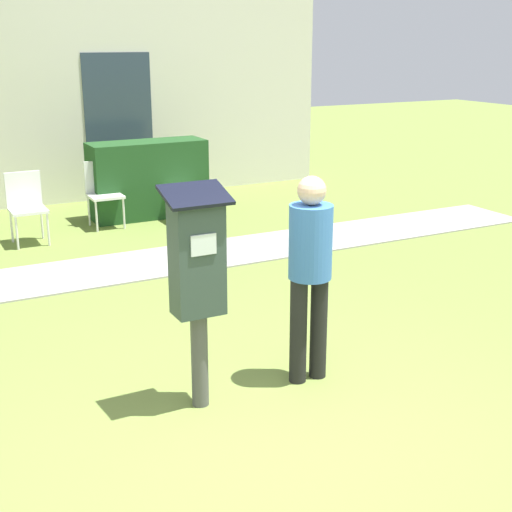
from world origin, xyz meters
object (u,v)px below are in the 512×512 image
outdoor_chair_left (26,202)px  outdoor_chair_middle (103,188)px  person_standing (310,264)px  parking_meter (197,269)px  outdoor_chair_right (181,183)px

outdoor_chair_left → outdoor_chair_middle: same height
person_standing → outdoor_chair_left: (-1.16, 4.93, -0.40)m
outdoor_chair_left → parking_meter: bearing=-72.7°
person_standing → outdoor_chair_middle: 5.32m
person_standing → outdoor_chair_left: person_standing is taller
outdoor_chair_left → outdoor_chair_right: size_ratio=1.00×
outdoor_chair_middle → person_standing: bearing=-73.4°
outdoor_chair_right → person_standing: bearing=-89.5°
outdoor_chair_left → outdoor_chair_right: 2.21m
parking_meter → outdoor_chair_right: size_ratio=1.77×
outdoor_chair_middle → outdoor_chair_right: same height
person_standing → outdoor_chair_right: person_standing is taller
outdoor_chair_middle → outdoor_chair_right: 1.11m
parking_meter → outdoor_chair_right: parking_meter is taller
outdoor_chair_right → outdoor_chair_middle: bearing=-174.9°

